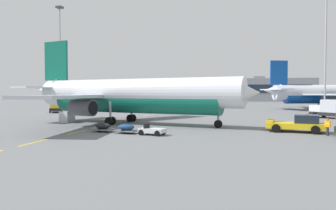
{
  "coord_description": "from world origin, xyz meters",
  "views": [
    {
      "loc": [
        35.06,
        -23.18,
        4.23
      ],
      "look_at": [
        24.05,
        26.23,
        2.33
      ],
      "focal_mm": 33.97,
      "sensor_mm": 36.0,
      "label": 1
    }
  ],
  "objects_px": {
    "apron_light_mast_near": "(60,46)",
    "apron_light_mast_far": "(326,32)",
    "ground_crew_worker": "(328,126)",
    "airliner_mid_left": "(330,94)",
    "catering_truck": "(56,105)",
    "baggage_train": "(127,128)",
    "uld_cargo_container": "(67,117)",
    "airliner_foreground": "(130,95)",
    "pushback_tug": "(298,124)",
    "fuel_service_truck": "(333,109)"
  },
  "relations": [
    {
      "from": "apron_light_mast_far",
      "to": "pushback_tug",
      "type": "bearing_deg",
      "value": -107.35
    },
    {
      "from": "catering_truck",
      "to": "apron_light_mast_near",
      "type": "height_order",
      "value": "apron_light_mast_near"
    },
    {
      "from": "airliner_foreground",
      "to": "uld_cargo_container",
      "type": "bearing_deg",
      "value": -178.63
    },
    {
      "from": "ground_crew_worker",
      "to": "apron_light_mast_near",
      "type": "bearing_deg",
      "value": 139.95
    },
    {
      "from": "apron_light_mast_far",
      "to": "catering_truck",
      "type": "bearing_deg",
      "value": -168.18
    },
    {
      "from": "airliner_foreground",
      "to": "ground_crew_worker",
      "type": "distance_m",
      "value": 24.52
    },
    {
      "from": "airliner_mid_left",
      "to": "baggage_train",
      "type": "relative_size",
      "value": 4.01
    },
    {
      "from": "ground_crew_worker",
      "to": "airliner_mid_left",
      "type": "bearing_deg",
      "value": 75.4
    },
    {
      "from": "airliner_foreground",
      "to": "uld_cargo_container",
      "type": "distance_m",
      "value": 9.97
    },
    {
      "from": "baggage_train",
      "to": "ground_crew_worker",
      "type": "xyz_separation_m",
      "value": [
        20.14,
        2.57,
        0.48
      ]
    },
    {
      "from": "apron_light_mast_near",
      "to": "baggage_train",
      "type": "bearing_deg",
      "value": -53.1
    },
    {
      "from": "airliner_foreground",
      "to": "catering_truck",
      "type": "distance_m",
      "value": 33.28
    },
    {
      "from": "airliner_foreground",
      "to": "apron_light_mast_far",
      "type": "height_order",
      "value": "apron_light_mast_far"
    },
    {
      "from": "airliner_foreground",
      "to": "fuel_service_truck",
      "type": "bearing_deg",
      "value": 28.1
    },
    {
      "from": "apron_light_mast_far",
      "to": "apron_light_mast_near",
      "type": "bearing_deg",
      "value": 172.66
    },
    {
      "from": "pushback_tug",
      "to": "baggage_train",
      "type": "height_order",
      "value": "pushback_tug"
    },
    {
      "from": "apron_light_mast_near",
      "to": "apron_light_mast_far",
      "type": "relative_size",
      "value": 1.03
    },
    {
      "from": "airliner_mid_left",
      "to": "pushback_tug",
      "type": "bearing_deg",
      "value": -107.62
    },
    {
      "from": "baggage_train",
      "to": "airliner_mid_left",
      "type": "bearing_deg",
      "value": 59.14
    },
    {
      "from": "airliner_mid_left",
      "to": "apron_light_mast_far",
      "type": "xyz_separation_m",
      "value": [
        -4.6,
        -13.89,
        13.47
      ]
    },
    {
      "from": "airliner_foreground",
      "to": "baggage_train",
      "type": "distance_m",
      "value": 10.91
    },
    {
      "from": "apron_light_mast_near",
      "to": "ground_crew_worker",
      "type": "bearing_deg",
      "value": -40.05
    },
    {
      "from": "airliner_foreground",
      "to": "ground_crew_worker",
      "type": "bearing_deg",
      "value": -17.51
    },
    {
      "from": "airliner_mid_left",
      "to": "ground_crew_worker",
      "type": "xyz_separation_m",
      "value": [
        -14.38,
        -55.18,
        -3.04
      ]
    },
    {
      "from": "airliner_mid_left",
      "to": "apron_light_mast_near",
      "type": "xyz_separation_m",
      "value": [
        -74.17,
        -4.93,
        13.92
      ]
    },
    {
      "from": "airliner_foreground",
      "to": "ground_crew_worker",
      "type": "relative_size",
      "value": 19.79
    },
    {
      "from": "catering_truck",
      "to": "apron_light_mast_far",
      "type": "distance_m",
      "value": 61.34
    },
    {
      "from": "baggage_train",
      "to": "ground_crew_worker",
      "type": "distance_m",
      "value": 20.3
    },
    {
      "from": "fuel_service_truck",
      "to": "apron_light_mast_far",
      "type": "xyz_separation_m",
      "value": [
        3.05,
        17.98,
        15.87
      ]
    },
    {
      "from": "pushback_tug",
      "to": "uld_cargo_container",
      "type": "height_order",
      "value": "pushback_tug"
    },
    {
      "from": "pushback_tug",
      "to": "catering_truck",
      "type": "bearing_deg",
      "value": 149.92
    },
    {
      "from": "baggage_train",
      "to": "apron_light_mast_far",
      "type": "bearing_deg",
      "value": 55.71
    },
    {
      "from": "pushback_tug",
      "to": "fuel_service_truck",
      "type": "xyz_separation_m",
      "value": [
        9.05,
        20.74,
        0.74
      ]
    },
    {
      "from": "airliner_mid_left",
      "to": "fuel_service_truck",
      "type": "height_order",
      "value": "airliner_mid_left"
    },
    {
      "from": "fuel_service_truck",
      "to": "apron_light_mast_near",
      "type": "relative_size",
      "value": 0.23
    },
    {
      "from": "apron_light_mast_near",
      "to": "uld_cargo_container",
      "type": "bearing_deg",
      "value": -57.85
    },
    {
      "from": "ground_crew_worker",
      "to": "apron_light_mast_near",
      "type": "distance_m",
      "value": 79.93
    },
    {
      "from": "apron_light_mast_near",
      "to": "apron_light_mast_far",
      "type": "xyz_separation_m",
      "value": [
        69.56,
        -8.96,
        -0.46
      ]
    },
    {
      "from": "ground_crew_worker",
      "to": "apron_light_mast_near",
      "type": "xyz_separation_m",
      "value": [
        -59.79,
        50.25,
        16.97
      ]
    },
    {
      "from": "airliner_foreground",
      "to": "apron_light_mast_far",
      "type": "bearing_deg",
      "value": 45.84
    },
    {
      "from": "ground_crew_worker",
      "to": "uld_cargo_container",
      "type": "relative_size",
      "value": 0.91
    },
    {
      "from": "airliner_foreground",
      "to": "apron_light_mast_near",
      "type": "relative_size",
      "value": 1.17
    },
    {
      "from": "baggage_train",
      "to": "ground_crew_worker",
      "type": "height_order",
      "value": "ground_crew_worker"
    },
    {
      "from": "pushback_tug",
      "to": "catering_truck",
      "type": "relative_size",
      "value": 0.89
    },
    {
      "from": "fuel_service_truck",
      "to": "uld_cargo_container",
      "type": "bearing_deg",
      "value": -157.63
    },
    {
      "from": "fuel_service_truck",
      "to": "ground_crew_worker",
      "type": "height_order",
      "value": "fuel_service_truck"
    },
    {
      "from": "pushback_tug",
      "to": "airliner_mid_left",
      "type": "bearing_deg",
      "value": 72.38
    },
    {
      "from": "baggage_train",
      "to": "uld_cargo_container",
      "type": "height_order",
      "value": "uld_cargo_container"
    },
    {
      "from": "uld_cargo_container",
      "to": "baggage_train",
      "type": "bearing_deg",
      "value": -37.63
    },
    {
      "from": "uld_cargo_container",
      "to": "apron_light_mast_far",
      "type": "relative_size",
      "value": 0.07
    }
  ]
}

